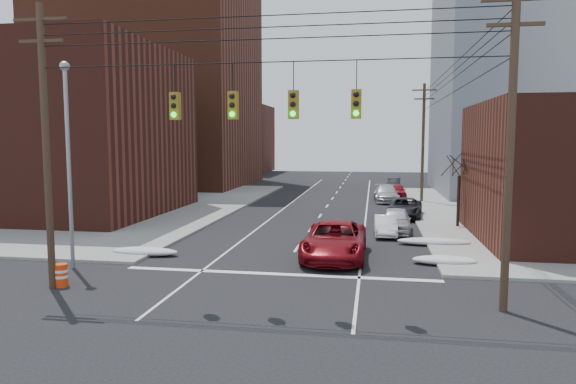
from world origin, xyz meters
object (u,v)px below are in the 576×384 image
(parked_car_e, at_px, (397,191))
(construction_barrel, at_px, (61,275))
(lot_car_a, at_px, (125,205))
(lot_car_b, at_px, (145,197))
(parked_car_a, at_px, (396,220))
(parked_car_c, at_px, (405,208))
(red_pickup, at_px, (335,240))
(parked_car_d, at_px, (386,194))
(parked_car_f, at_px, (394,184))
(lot_car_d, at_px, (132,193))
(parked_car_b, at_px, (385,226))
(lot_car_c, at_px, (109,202))

(parked_car_e, xyz_separation_m, construction_barrel, (-14.66, -34.46, -0.22))
(parked_car_e, xyz_separation_m, lot_car_a, (-21.26, -16.10, 0.17))
(lot_car_b, bearing_deg, parked_car_a, -100.49)
(parked_car_c, bearing_deg, parked_car_e, 96.31)
(red_pickup, xyz_separation_m, parked_car_c, (4.22, 14.22, -0.17))
(parked_car_d, height_order, lot_car_b, lot_car_b)
(lot_car_a, distance_m, lot_car_b, 5.06)
(parked_car_f, xyz_separation_m, lot_car_d, (-24.77, -16.44, 0.12))
(red_pickup, bearing_deg, parked_car_b, 68.46)
(lot_car_a, xyz_separation_m, lot_car_b, (-0.71, 5.01, 0.07))
(red_pickup, xyz_separation_m, parked_car_e, (4.22, 27.66, -0.21))
(parked_car_a, bearing_deg, parked_car_e, 90.17)
(parked_car_a, distance_m, lot_car_a, 20.71)
(parked_car_f, height_order, lot_car_a, lot_car_a)
(lot_car_d, bearing_deg, parked_car_f, -46.25)
(parked_car_b, distance_m, lot_car_d, 26.70)
(parked_car_b, relative_size, parked_car_f, 0.87)
(parked_car_d, xyz_separation_m, construction_barrel, (-13.49, -30.77, -0.30))
(parked_car_d, bearing_deg, parked_car_f, 81.28)
(parked_car_b, xyz_separation_m, parked_car_c, (1.60, 7.67, 0.13))
(red_pickup, height_order, parked_car_c, red_pickup)
(parked_car_b, bearing_deg, lot_car_c, 160.74)
(red_pickup, relative_size, parked_car_b, 1.76)
(red_pickup, height_order, lot_car_c, red_pickup)
(parked_car_e, distance_m, lot_car_b, 24.61)
(lot_car_a, bearing_deg, parked_car_f, -48.85)
(lot_car_b, height_order, construction_barrel, lot_car_b)
(parked_car_e, relative_size, parked_car_f, 0.96)
(parked_car_a, relative_size, parked_car_e, 1.13)
(lot_car_b, height_order, lot_car_d, lot_car_b)
(lot_car_a, height_order, lot_car_d, lot_car_a)
(parked_car_c, bearing_deg, parked_car_a, -91.70)
(parked_car_e, bearing_deg, construction_barrel, -116.51)
(parked_car_a, xyz_separation_m, parked_car_e, (0.93, 20.03, -0.09))
(lot_car_a, relative_size, lot_car_c, 1.01)
(lot_car_a, height_order, lot_car_c, lot_car_a)
(parked_car_a, height_order, lot_car_b, lot_car_b)
(parked_car_a, distance_m, parked_car_c, 6.65)
(parked_car_c, height_order, parked_car_d, parked_car_d)
(parked_car_a, distance_m, parked_car_b, 1.29)
(parked_car_e, distance_m, parked_car_f, 8.60)
(parked_car_f, relative_size, lot_car_d, 1.08)
(parked_car_d, distance_m, lot_car_b, 22.08)
(parked_car_b, distance_m, lot_car_a, 20.29)
(lot_car_c, bearing_deg, parked_car_e, -43.92)
(lot_car_c, bearing_deg, parked_car_f, -30.88)
(lot_car_c, bearing_deg, parked_car_c, -73.02)
(lot_car_c, distance_m, lot_car_d, 6.23)
(red_pickup, height_order, parked_car_f, red_pickup)
(lot_car_b, xyz_separation_m, lot_car_d, (-2.80, 3.24, -0.11))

